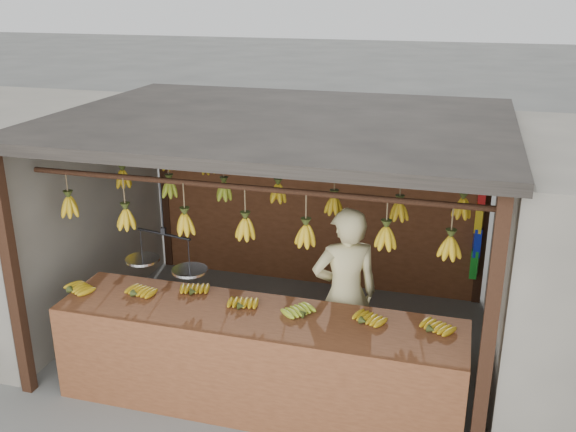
% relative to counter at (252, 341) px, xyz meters
% --- Properties ---
extents(ground, '(80.00, 80.00, 0.00)m').
position_rel_counter_xyz_m(ground, '(-0.11, 1.23, -0.71)').
color(ground, '#5B5B57').
extents(stall, '(4.30, 3.30, 2.40)m').
position_rel_counter_xyz_m(stall, '(-0.11, 1.56, 1.26)').
color(stall, black).
rests_on(stall, ground).
extents(counter, '(3.67, 0.81, 0.96)m').
position_rel_counter_xyz_m(counter, '(0.00, 0.00, 0.00)').
color(counter, brown).
rests_on(counter, ground).
extents(hanging_bananas, '(3.60, 2.23, 0.39)m').
position_rel_counter_xyz_m(hanging_bananas, '(-0.12, 1.23, 0.92)').
color(hanging_bananas, '#B78D13').
rests_on(hanging_bananas, ground).
extents(balance_scale, '(0.82, 0.41, 0.80)m').
position_rel_counter_xyz_m(balance_scale, '(-0.88, 0.23, 0.54)').
color(balance_scale, black).
rests_on(balance_scale, ground).
extents(vendor, '(0.74, 0.63, 1.72)m').
position_rel_counter_xyz_m(vendor, '(0.65, 0.77, 0.15)').
color(vendor, beige).
rests_on(vendor, ground).
extents(bag_bundles, '(0.08, 0.26, 1.17)m').
position_rel_counter_xyz_m(bag_bundles, '(1.83, 2.58, 0.28)').
color(bag_bundles, red).
rests_on(bag_bundles, ground).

